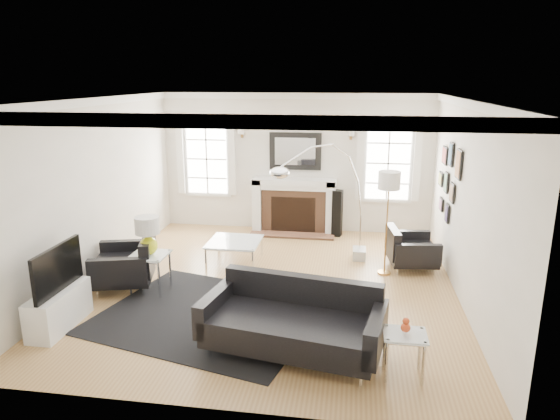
% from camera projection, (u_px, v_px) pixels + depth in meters
% --- Properties ---
extents(floor, '(6.00, 6.00, 0.00)m').
position_uv_depth(floor, '(271.00, 285.00, 7.66)').
color(floor, '#AB7B48').
rests_on(floor, ground).
extents(back_wall, '(5.50, 0.04, 2.80)m').
position_uv_depth(back_wall, '(295.00, 163.00, 10.17)').
color(back_wall, beige).
rests_on(back_wall, floor).
extents(front_wall, '(5.50, 0.04, 2.80)m').
position_uv_depth(front_wall, '(215.00, 274.00, 4.43)').
color(front_wall, beige).
rests_on(front_wall, floor).
extents(left_wall, '(0.04, 6.00, 2.80)m').
position_uv_depth(left_wall, '(96.00, 191.00, 7.70)').
color(left_wall, beige).
rests_on(left_wall, floor).
extents(right_wall, '(0.04, 6.00, 2.80)m').
position_uv_depth(right_wall, '(467.00, 204.00, 6.90)').
color(right_wall, beige).
rests_on(right_wall, floor).
extents(ceiling, '(5.50, 6.00, 0.02)m').
position_uv_depth(ceiling, '(271.00, 99.00, 6.94)').
color(ceiling, white).
rests_on(ceiling, back_wall).
extents(crown_molding, '(5.50, 6.00, 0.12)m').
position_uv_depth(crown_molding, '(271.00, 103.00, 6.95)').
color(crown_molding, white).
rests_on(crown_molding, back_wall).
extents(fireplace, '(1.70, 0.69, 1.11)m').
position_uv_depth(fireplace, '(294.00, 206.00, 10.19)').
color(fireplace, white).
rests_on(fireplace, floor).
extents(mantel_mirror, '(1.05, 0.07, 0.75)m').
position_uv_depth(mantel_mirror, '(295.00, 151.00, 10.06)').
color(mantel_mirror, black).
rests_on(mantel_mirror, back_wall).
extents(window_left, '(1.24, 0.15, 1.62)m').
position_uv_depth(window_left, '(207.00, 159.00, 10.37)').
color(window_left, white).
rests_on(window_left, back_wall).
extents(window_right, '(1.24, 0.15, 1.62)m').
position_uv_depth(window_right, '(388.00, 163.00, 9.83)').
color(window_right, white).
rests_on(window_right, back_wall).
extents(gallery_wall, '(0.04, 1.73, 1.29)m').
position_uv_depth(gallery_wall, '(449.00, 176.00, 8.11)').
color(gallery_wall, black).
rests_on(gallery_wall, right_wall).
extents(tv_unit, '(0.35, 1.00, 1.09)m').
position_uv_depth(tv_unit, '(59.00, 303.00, 6.30)').
color(tv_unit, white).
rests_on(tv_unit, floor).
extents(area_rug, '(3.26, 2.92, 0.01)m').
position_uv_depth(area_rug, '(209.00, 315.00, 6.70)').
color(area_rug, black).
rests_on(area_rug, floor).
extents(sofa, '(2.18, 1.28, 0.67)m').
position_uv_depth(sofa, '(294.00, 322.00, 5.74)').
color(sofa, black).
rests_on(sofa, floor).
extents(armchair_left, '(1.06, 1.14, 0.64)m').
position_uv_depth(armchair_left, '(128.00, 265.00, 7.51)').
color(armchair_left, black).
rests_on(armchair_left, floor).
extents(armchair_right, '(0.86, 0.93, 0.57)m').
position_uv_depth(armchair_right, '(409.00, 250.00, 8.27)').
color(armchair_right, black).
rests_on(armchair_right, floor).
extents(coffee_table, '(0.87, 0.87, 0.39)m').
position_uv_depth(coffee_table, '(235.00, 243.00, 8.53)').
color(coffee_table, silver).
rests_on(coffee_table, floor).
extents(side_table_left, '(0.53, 0.53, 0.58)m').
position_uv_depth(side_table_left, '(150.00, 261.00, 7.33)').
color(side_table_left, silver).
rests_on(side_table_left, floor).
extents(nesting_table, '(0.45, 0.38, 0.50)m').
position_uv_depth(nesting_table, '(404.00, 343.00, 5.25)').
color(nesting_table, silver).
rests_on(nesting_table, floor).
extents(gourd_lamp, '(0.36, 0.36, 0.57)m').
position_uv_depth(gourd_lamp, '(148.00, 233.00, 7.22)').
color(gourd_lamp, yellow).
rests_on(gourd_lamp, side_table_left).
extents(orange_vase, '(0.10, 0.10, 0.16)m').
position_uv_depth(orange_vase, '(406.00, 326.00, 5.19)').
color(orange_vase, '#D5451B').
rests_on(orange_vase, nesting_table).
extents(arc_floor_lamp, '(1.52, 1.41, 2.15)m').
position_uv_depth(arc_floor_lamp, '(323.00, 200.00, 8.08)').
color(arc_floor_lamp, silver).
rests_on(arc_floor_lamp, floor).
extents(stick_floor_lamp, '(0.34, 0.34, 1.69)m').
position_uv_depth(stick_floor_lamp, '(389.00, 186.00, 7.75)').
color(stick_floor_lamp, '#AC7B3B').
rests_on(stick_floor_lamp, floor).
extents(speaker_tower, '(0.22, 0.22, 0.94)m').
position_uv_depth(speaker_tower, '(337.00, 213.00, 9.94)').
color(speaker_tower, black).
rests_on(speaker_tower, floor).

